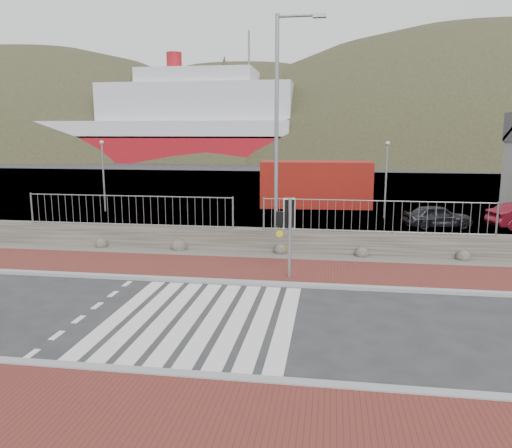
% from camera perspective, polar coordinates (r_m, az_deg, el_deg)
% --- Properties ---
extents(ground, '(220.00, 220.00, 0.00)m').
position_cam_1_polar(ground, '(12.71, -6.28, -10.73)').
color(ground, '#28282B').
rests_on(ground, ground).
extents(sidewalk_near, '(40.00, 4.00, 0.08)m').
position_cam_1_polar(sidewalk_near, '(8.47, -15.67, -22.36)').
color(sidewalk_near, maroon).
rests_on(sidewalk_near, ground).
extents(sidewalk_far, '(40.00, 3.00, 0.08)m').
position_cam_1_polar(sidewalk_far, '(16.86, -2.37, -5.17)').
color(sidewalk_far, maroon).
rests_on(sidewalk_far, ground).
extents(kerb_near, '(40.00, 0.25, 0.12)m').
position_cam_1_polar(kerb_near, '(10.07, -10.84, -16.47)').
color(kerb_near, gray).
rests_on(kerb_near, ground).
extents(kerb_far, '(40.00, 0.25, 0.12)m').
position_cam_1_polar(kerb_far, '(15.45, -3.43, -6.61)').
color(kerb_far, gray).
rests_on(kerb_far, ground).
extents(zebra_crossing, '(4.62, 5.60, 0.01)m').
position_cam_1_polar(zebra_crossing, '(12.70, -6.28, -10.71)').
color(zebra_crossing, silver).
rests_on(zebra_crossing, ground).
extents(gravel_strip, '(40.00, 1.50, 0.06)m').
position_cam_1_polar(gravel_strip, '(18.76, -1.20, -3.58)').
color(gravel_strip, '#59544C').
rests_on(gravel_strip, ground).
extents(stone_wall, '(40.00, 0.60, 0.90)m').
position_cam_1_polar(stone_wall, '(19.44, -0.81, -1.82)').
color(stone_wall, '#413E35').
rests_on(stone_wall, ground).
extents(railing, '(18.07, 0.07, 1.22)m').
position_cam_1_polar(railing, '(19.05, -0.89, 2.12)').
color(railing, gray).
rests_on(railing, stone_wall).
extents(quay, '(120.00, 40.00, 0.50)m').
position_cam_1_polar(quay, '(39.73, 4.06, 3.80)').
color(quay, '#4C4C4F').
rests_on(quay, ground).
extents(water, '(220.00, 50.00, 0.05)m').
position_cam_1_polar(water, '(74.54, 6.24, 6.86)').
color(water, '#3F4C54').
rests_on(water, ground).
extents(ferry, '(50.00, 16.00, 20.00)m').
position_cam_1_polar(ferry, '(84.06, -10.87, 10.79)').
color(ferry, maroon).
rests_on(ferry, ground).
extents(hills_backdrop, '(254.00, 90.00, 100.00)m').
position_cam_1_polar(hills_backdrop, '(103.17, 10.35, -5.27)').
color(hills_backdrop, '#2C2F1C').
rests_on(hills_backdrop, ground).
extents(traffic_signal_far, '(0.64, 0.36, 2.60)m').
position_cam_1_polar(traffic_signal_far, '(15.45, 3.76, 0.36)').
color(traffic_signal_far, gray).
rests_on(traffic_signal_far, ground).
extents(streetlight, '(1.89, 0.25, 8.93)m').
position_cam_1_polar(streetlight, '(19.64, 2.81, 11.73)').
color(streetlight, gray).
rests_on(streetlight, ground).
extents(shipping_container, '(6.91, 3.21, 2.81)m').
position_cam_1_polar(shipping_container, '(31.42, 6.83, 4.58)').
color(shipping_container, maroon).
rests_on(shipping_container, ground).
extents(car_a, '(3.46, 2.01, 1.11)m').
position_cam_1_polar(car_a, '(25.86, 20.04, 0.85)').
color(car_a, black).
rests_on(car_a, ground).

